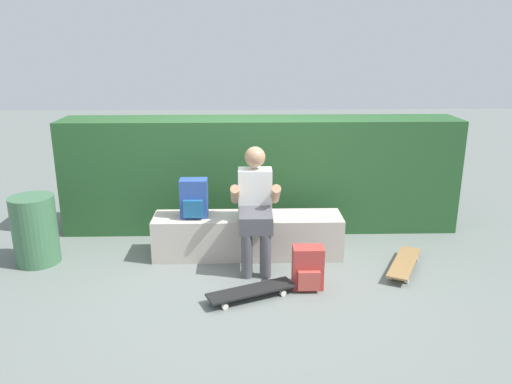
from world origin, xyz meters
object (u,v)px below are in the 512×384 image
bench_main (248,235)px  skateboard_near_person (251,291)px  backpack_on_bench (194,199)px  skateboard_beside_bench (404,263)px  backpack_on_ground (308,268)px  person_skater (255,204)px  trash_bin (35,230)px

bench_main → skateboard_near_person: size_ratio=2.42×
bench_main → backpack_on_bench: size_ratio=4.93×
bench_main → skateboard_beside_bench: bearing=-14.8°
bench_main → skateboard_beside_bench: size_ratio=2.46×
backpack_on_bench → backpack_on_ground: (1.10, -0.75, -0.44)m
skateboard_near_person → bench_main: bearing=91.1°
skateboard_beside_bench → backpack_on_ground: 1.08m
backpack_on_ground → bench_main: bearing=125.6°
person_skater → skateboard_near_person: bearing=-94.3°
person_skater → trash_bin: size_ratio=1.68×
skateboard_beside_bench → backpack_on_ground: size_ratio=2.00×
bench_main → skateboard_beside_bench: 1.62m
skateboard_near_person → backpack_on_bench: bearing=121.2°
bench_main → trash_bin: (-2.16, -0.13, 0.13)m
backpack_on_ground → trash_bin: bearing=167.0°
backpack_on_bench → person_skater: bearing=-17.8°
bench_main → backpack_on_ground: bearing=-54.4°
skateboard_near_person → trash_bin: (-2.18, 0.82, 0.28)m
backpack_on_bench → trash_bin: size_ratio=0.57×
skateboard_near_person → backpack_on_ground: 0.57m
bench_main → trash_bin: bearing=-176.5°
person_skater → backpack_on_bench: (-0.63, 0.20, -0.01)m
bench_main → backpack_on_bench: (-0.55, -0.01, 0.41)m
skateboard_beside_bench → trash_bin: (-3.72, 0.28, 0.28)m
person_skater → trash_bin: (-2.24, 0.08, -0.29)m
person_skater → trash_bin: person_skater is taller
skateboard_near_person → skateboard_beside_bench: bearing=19.5°
backpack_on_bench → backpack_on_ground: 1.40m
skateboard_beside_bench → backpack_on_bench: bearing=169.2°
person_skater → backpack_on_ground: (0.47, -0.55, -0.45)m
skateboard_near_person → trash_bin: bearing=159.3°
person_skater → backpack_on_bench: 0.66m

